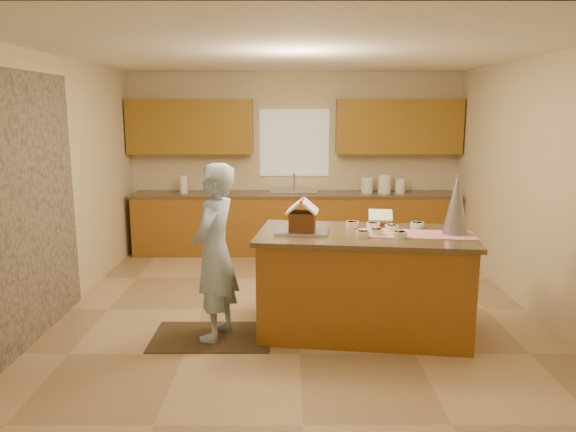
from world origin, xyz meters
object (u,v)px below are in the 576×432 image
object	(u,v)px
island_base	(363,285)
gingerbread_house	(302,218)
boy	(215,252)
tinsel_tree	(456,203)

from	to	relation	value
island_base	gingerbread_house	bearing A→B (deg)	-174.81
boy	gingerbread_house	bearing A→B (deg)	117.60
boy	gingerbread_house	xyz separation A→B (m)	(0.82, 0.17, 0.29)
tinsel_tree	boy	xyz separation A→B (m)	(-2.26, -0.10, -0.45)
island_base	gingerbread_house	world-z (taller)	gingerbread_house
island_base	tinsel_tree	distance (m)	1.17
island_base	gingerbread_house	distance (m)	0.89
island_base	boy	xyz separation A→B (m)	(-1.41, -0.15, 0.37)
boy	gingerbread_house	world-z (taller)	boy
island_base	tinsel_tree	world-z (taller)	tinsel_tree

